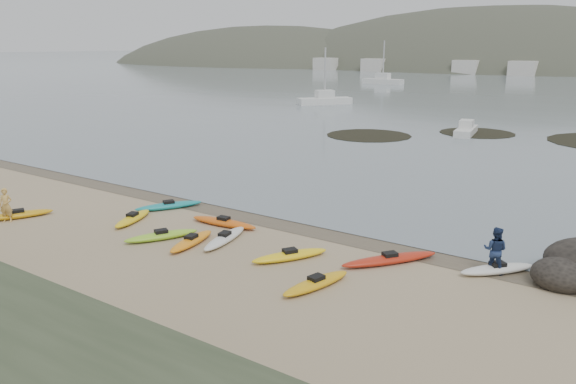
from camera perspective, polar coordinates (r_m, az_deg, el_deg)
The scene contains 7 objects.
ground at distance 27.78m, azimuth 0.00°, elevation -2.99°, with size 600.00×600.00×0.00m, color tan.
wet_sand at distance 27.55m, azimuth -0.36°, elevation -3.14°, with size 60.00×60.00×0.00m, color brown.
kayaks at distance 25.11m, azimuth -5.98°, elevation -4.63°, with size 24.05×9.52×0.34m.
person_west at distance 30.78m, azimuth -26.74°, elevation -1.19°, with size 0.62×0.41×1.70m, color tan.
person_east at distance 22.81m, azimuth 20.30°, elevation -5.56°, with size 0.89×0.69×1.83m, color navy.
kelp_mats at distance 56.12m, azimuth 22.00°, elevation 5.05°, with size 29.33×18.27×0.04m.
moored_boats at distance 103.36m, azimuth 27.13°, elevation 8.80°, with size 101.12×85.41×1.26m.
Camera 1 is at (15.06, -21.75, 8.49)m, focal length 35.00 mm.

